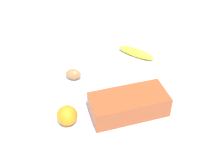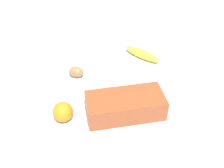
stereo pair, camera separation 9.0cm
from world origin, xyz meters
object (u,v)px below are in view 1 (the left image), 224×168
(flour_bowl, at_px, (27,151))
(banana, at_px, (136,53))
(orange_fruit, at_px, (67,115))
(loaf_pan, at_px, (129,104))
(butter_block, at_px, (48,63))
(egg_near_butter, at_px, (73,74))

(flour_bowl, relative_size, banana, 0.63)
(banana, bearing_deg, orange_fruit, 50.91)
(loaf_pan, relative_size, butter_block, 3.32)
(flour_bowl, distance_m, banana, 0.69)
(flour_bowl, distance_m, butter_block, 0.48)
(butter_block, bearing_deg, loaf_pan, 134.17)
(loaf_pan, distance_m, banana, 0.38)
(loaf_pan, xyz_separation_m, orange_fruit, (0.22, 0.03, -0.01))
(egg_near_butter, bearing_deg, butter_block, -39.22)
(orange_fruit, bearing_deg, flour_bowl, 47.12)
(egg_near_butter, bearing_deg, banana, -154.65)
(flour_bowl, xyz_separation_m, orange_fruit, (-0.12, -0.13, 0.01))
(loaf_pan, distance_m, flour_bowl, 0.38)
(flour_bowl, relative_size, egg_near_butter, 1.81)
(loaf_pan, height_order, orange_fruit, loaf_pan)
(loaf_pan, relative_size, orange_fruit, 4.08)
(orange_fruit, height_order, egg_near_butter, orange_fruit)
(flour_bowl, height_order, butter_block, flour_bowl)
(loaf_pan, height_order, banana, loaf_pan)
(flour_bowl, distance_m, egg_near_butter, 0.41)
(loaf_pan, xyz_separation_m, flour_bowl, (0.34, 0.16, -0.01))
(egg_near_butter, bearing_deg, loaf_pan, 131.08)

